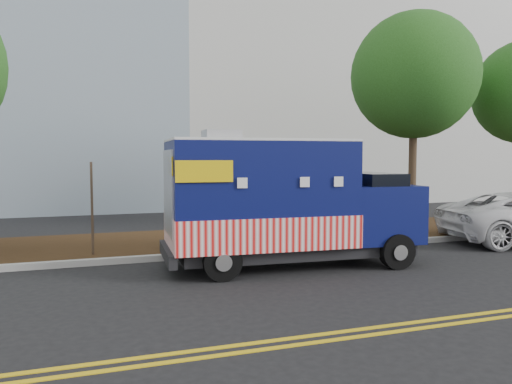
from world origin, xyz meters
name	(u,v)px	position (x,y,z in m)	size (l,w,h in m)	color
ground	(213,270)	(0.00, 0.00, 0.00)	(120.00, 120.00, 0.00)	black
curb	(199,255)	(0.00, 1.40, 0.07)	(120.00, 0.18, 0.15)	#9E9E99
mulch_strip	(183,242)	(0.00, 3.50, 0.07)	(120.00, 4.00, 0.15)	black
centerline_near	(292,338)	(0.00, -4.45, 0.01)	(120.00, 0.10, 0.01)	gold
centerline_far	(299,345)	(0.00, -4.70, 0.01)	(120.00, 0.10, 0.01)	gold
tree_c	(414,76)	(7.71, 3.32, 5.19)	(4.14, 4.14, 7.27)	#38281C
sign_post	(92,212)	(-2.49, 1.97, 1.20)	(0.06, 0.06, 2.40)	#473828
food_truck	(280,206)	(1.57, -0.13, 1.41)	(6.02, 2.57, 3.10)	black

